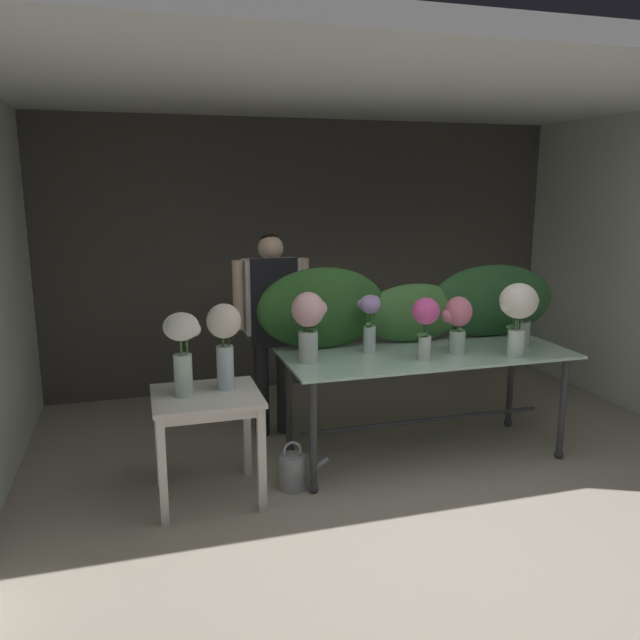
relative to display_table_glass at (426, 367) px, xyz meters
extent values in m
plane|color=#9E9384|center=(-0.34, 0.33, -0.70)|extent=(7.70, 7.70, 0.00)
cube|color=#4C4742|center=(-0.34, 2.08, 0.63)|extent=(5.33, 0.12, 2.67)
cube|color=silver|center=(-0.34, 0.33, 2.03)|extent=(5.45, 3.62, 0.12)
cube|color=#A9D2BA|center=(0.00, 0.00, 0.11)|extent=(2.14, 0.89, 0.02)
cylinder|color=#38383D|center=(-0.97, -0.34, -0.30)|extent=(0.05, 0.05, 0.80)
sphere|color=#38383D|center=(-0.97, -0.34, -0.67)|extent=(0.07, 0.07, 0.07)
cylinder|color=#38383D|center=(0.97, -0.34, -0.30)|extent=(0.05, 0.05, 0.80)
sphere|color=#38383D|center=(0.97, -0.34, -0.67)|extent=(0.07, 0.07, 0.07)
cylinder|color=#38383D|center=(-0.97, 0.34, -0.30)|extent=(0.05, 0.05, 0.80)
sphere|color=#38383D|center=(-0.97, 0.34, -0.67)|extent=(0.07, 0.07, 0.07)
cylinder|color=#38383D|center=(0.97, 0.34, -0.30)|extent=(0.05, 0.05, 0.80)
sphere|color=#38383D|center=(0.97, 0.34, -0.67)|extent=(0.07, 0.07, 0.07)
cylinder|color=#38383D|center=(0.00, 0.00, -0.42)|extent=(1.94, 0.03, 0.03)
cube|color=silver|center=(-1.65, -0.21, 0.00)|extent=(0.69, 0.62, 0.03)
cube|color=silver|center=(-1.65, -0.21, -0.04)|extent=(0.63, 0.56, 0.06)
cube|color=silver|center=(-1.95, -0.49, -0.36)|extent=(0.05, 0.05, 0.69)
cube|color=silver|center=(-1.35, -0.49, -0.36)|extent=(0.05, 0.05, 0.69)
cube|color=silver|center=(-1.95, 0.06, -0.36)|extent=(0.05, 0.05, 0.69)
cube|color=silver|center=(-1.35, 0.06, -0.36)|extent=(0.05, 0.05, 0.69)
cylinder|color=#232328|center=(-1.10, 0.76, -0.27)|extent=(0.12, 0.12, 0.87)
cylinder|color=#232328|center=(-0.91, 0.76, -0.27)|extent=(0.12, 0.12, 0.87)
cube|color=silver|center=(-1.01, 0.76, 0.46)|extent=(0.44, 0.22, 0.59)
cube|color=black|center=(-1.01, 0.64, 0.42)|extent=(0.38, 0.02, 0.71)
cylinder|color=beige|center=(-1.27, 0.76, 0.48)|extent=(0.09, 0.09, 0.55)
cylinder|color=beige|center=(-0.74, 0.76, 0.48)|extent=(0.09, 0.09, 0.55)
sphere|color=beige|center=(-1.01, 0.76, 0.85)|extent=(0.20, 0.20, 0.20)
ellipsoid|color=black|center=(-1.01, 0.78, 0.91)|extent=(0.15, 0.15, 0.09)
ellipsoid|color=#2D6028|center=(-0.71, 0.32, 0.43)|extent=(1.00, 0.22, 0.62)
ellipsoid|color=#477F3D|center=(0.04, 0.32, 0.35)|extent=(0.86, 0.21, 0.46)
ellipsoid|color=#28562D|center=(0.73, 0.32, 0.41)|extent=(1.11, 0.25, 0.59)
cylinder|color=silver|center=(-0.12, -0.21, 0.20)|extent=(0.09, 0.09, 0.17)
cylinder|color=#9EBCB2|center=(-0.12, -0.21, 0.16)|extent=(0.08, 0.08, 0.07)
cylinder|color=#28562D|center=(-0.10, -0.20, 0.27)|extent=(0.01, 0.01, 0.29)
cylinder|color=#28562D|center=(-0.12, -0.19, 0.27)|extent=(0.01, 0.01, 0.29)
cylinder|color=#28562D|center=(-0.13, -0.21, 0.27)|extent=(0.01, 0.01, 0.29)
cylinder|color=#28562D|center=(-0.12, -0.23, 0.27)|extent=(0.01, 0.01, 0.29)
ellipsoid|color=#E54C9E|center=(-0.12, -0.21, 0.47)|extent=(0.19, 0.19, 0.19)
sphere|color=#E54C9E|center=(-0.07, -0.18, 0.45)|extent=(0.06, 0.06, 0.06)
ellipsoid|color=#477F3D|center=(-0.14, -0.22, 0.31)|extent=(0.11, 0.06, 0.03)
cylinder|color=silver|center=(-0.91, -0.01, 0.23)|extent=(0.14, 0.14, 0.22)
cylinder|color=#9EBCB2|center=(-0.91, -0.01, 0.17)|extent=(0.13, 0.13, 0.09)
cylinder|color=#387033|center=(-0.89, -0.01, 0.27)|extent=(0.01, 0.01, 0.29)
cylinder|color=#387033|center=(-0.91, 0.01, 0.27)|extent=(0.01, 0.01, 0.29)
cylinder|color=#387033|center=(-0.94, -0.01, 0.27)|extent=(0.01, 0.01, 0.29)
cylinder|color=#387033|center=(-0.92, -0.04, 0.27)|extent=(0.01, 0.01, 0.29)
ellipsoid|color=#EFB2BC|center=(-0.91, -0.01, 0.49)|extent=(0.23, 0.23, 0.24)
sphere|color=#EFB2BC|center=(-0.84, -0.03, 0.50)|extent=(0.11, 0.11, 0.11)
ellipsoid|color=#28562D|center=(-0.90, -0.03, 0.36)|extent=(0.11, 0.08, 0.03)
cylinder|color=silver|center=(0.76, -0.07, 0.22)|extent=(0.12, 0.12, 0.20)
cylinder|color=#9EBCB2|center=(0.76, -0.07, 0.16)|extent=(0.11, 0.11, 0.08)
cylinder|color=#387033|center=(0.79, -0.07, 0.26)|extent=(0.01, 0.01, 0.26)
cylinder|color=#387033|center=(0.75, -0.04, 0.26)|extent=(0.01, 0.01, 0.26)
cylinder|color=#387033|center=(0.75, -0.10, 0.26)|extent=(0.01, 0.01, 0.26)
ellipsoid|color=#EF7A60|center=(0.76, -0.07, 0.46)|extent=(0.19, 0.19, 0.22)
sphere|color=#EF7A60|center=(0.70, -0.07, 0.47)|extent=(0.07, 0.07, 0.07)
sphere|color=#EF7A60|center=(0.85, -0.08, 0.48)|extent=(0.06, 0.06, 0.06)
cylinder|color=silver|center=(-0.41, 0.10, 0.22)|extent=(0.09, 0.09, 0.20)
cylinder|color=#9EBCB2|center=(-0.41, 0.10, 0.16)|extent=(0.08, 0.08, 0.08)
cylinder|color=#387033|center=(-0.40, 0.10, 0.28)|extent=(0.01, 0.01, 0.31)
cylinder|color=#387033|center=(-0.41, 0.12, 0.28)|extent=(0.01, 0.01, 0.31)
cylinder|color=#387033|center=(-0.43, 0.10, 0.28)|extent=(0.01, 0.01, 0.31)
cylinder|color=#387033|center=(-0.41, 0.08, 0.28)|extent=(0.01, 0.01, 0.31)
ellipsoid|color=#B28ED1|center=(-0.41, 0.10, 0.48)|extent=(0.16, 0.16, 0.14)
sphere|color=#B28ED1|center=(-0.47, 0.13, 0.48)|extent=(0.07, 0.07, 0.07)
sphere|color=#B28ED1|center=(-0.37, 0.12, 0.50)|extent=(0.08, 0.08, 0.08)
ellipsoid|color=#477F3D|center=(-0.43, 0.09, 0.34)|extent=(0.09, 0.11, 0.03)
cylinder|color=silver|center=(0.19, -0.10, 0.20)|extent=(0.12, 0.12, 0.17)
cylinder|color=#9EBCB2|center=(0.19, -0.10, 0.16)|extent=(0.11, 0.11, 0.07)
cylinder|color=#477F3D|center=(0.21, -0.10, 0.25)|extent=(0.01, 0.01, 0.24)
cylinder|color=#477F3D|center=(0.18, -0.08, 0.25)|extent=(0.01, 0.01, 0.24)
cylinder|color=#477F3D|center=(0.19, -0.13, 0.25)|extent=(0.01, 0.01, 0.24)
ellipsoid|color=pink|center=(0.19, -0.10, 0.43)|extent=(0.20, 0.20, 0.22)
sphere|color=pink|center=(0.11, -0.11, 0.41)|extent=(0.10, 0.10, 0.10)
ellipsoid|color=#477F3D|center=(0.20, -0.12, 0.31)|extent=(0.07, 0.11, 0.03)
cylinder|color=silver|center=(0.56, -0.30, 0.22)|extent=(0.12, 0.12, 0.20)
cylinder|color=#9EBCB2|center=(0.56, -0.30, 0.16)|extent=(0.11, 0.11, 0.08)
cylinder|color=#28562D|center=(0.59, -0.29, 0.29)|extent=(0.01, 0.01, 0.32)
cylinder|color=#28562D|center=(0.54, -0.28, 0.29)|extent=(0.01, 0.01, 0.32)
cylinder|color=#28562D|center=(0.55, -0.32, 0.29)|extent=(0.01, 0.01, 0.32)
ellipsoid|color=white|center=(0.56, -0.30, 0.53)|extent=(0.27, 0.27, 0.25)
sphere|color=white|center=(0.47, -0.30, 0.49)|extent=(0.09, 0.09, 0.09)
ellipsoid|color=#477F3D|center=(0.53, -0.28, 0.34)|extent=(0.11, 0.07, 0.03)
cylinder|color=silver|center=(-1.79, -0.21, 0.15)|extent=(0.12, 0.12, 0.27)
cylinder|color=#9EBCB2|center=(-1.79, -0.21, 0.08)|extent=(0.11, 0.11, 0.11)
cylinder|color=#477F3D|center=(-1.76, -0.21, 0.22)|extent=(0.01, 0.01, 0.39)
cylinder|color=#477F3D|center=(-1.79, -0.20, 0.22)|extent=(0.01, 0.01, 0.39)
cylinder|color=#477F3D|center=(-1.79, -0.23, 0.22)|extent=(0.01, 0.01, 0.39)
ellipsoid|color=white|center=(-1.79, -0.21, 0.47)|extent=(0.22, 0.22, 0.18)
sphere|color=white|center=(-1.71, -0.21, 0.45)|extent=(0.10, 0.10, 0.10)
cylinder|color=silver|center=(-1.51, -0.15, 0.16)|extent=(0.11, 0.11, 0.29)
cylinder|color=#9EBCB2|center=(-1.51, -0.15, 0.08)|extent=(0.10, 0.10, 0.12)
cylinder|color=#2D6028|center=(-1.48, -0.15, 0.22)|extent=(0.01, 0.01, 0.38)
cylinder|color=#2D6028|center=(-1.52, -0.12, 0.22)|extent=(0.01, 0.01, 0.38)
cylinder|color=#2D6028|center=(-1.52, -0.18, 0.22)|extent=(0.01, 0.01, 0.38)
ellipsoid|color=silver|center=(-1.51, -0.15, 0.48)|extent=(0.22, 0.22, 0.23)
sphere|color=silver|center=(-1.58, -0.15, 0.45)|extent=(0.06, 0.06, 0.06)
sphere|color=silver|center=(-1.45, -0.13, 0.49)|extent=(0.07, 0.07, 0.07)
cylinder|color=#999EA3|center=(-1.09, -0.25, -0.58)|extent=(0.18, 0.18, 0.24)
cylinder|color=#999EA3|center=(-0.92, -0.25, -0.57)|extent=(0.18, 0.04, 0.14)
torus|color=#999EA3|center=(-1.09, -0.25, -0.42)|extent=(0.13, 0.02, 0.13)
camera|label=1|loc=(-2.03, -4.11, 1.32)|focal=35.30mm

